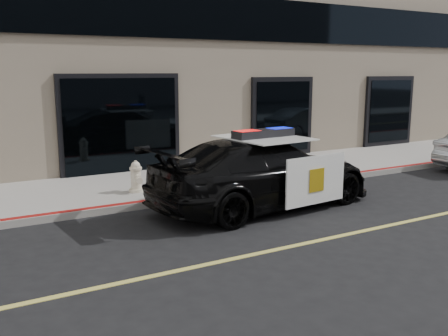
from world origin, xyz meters
TOP-DOWN VIEW (x-y plane):
  - ground at (0.00, 0.00)m, footprint 120.00×120.00m
  - sidewalk_n at (0.00, 5.25)m, footprint 60.00×3.50m
  - police_car at (0.65, 2.36)m, footprint 3.07×5.62m
  - fire_hydrant at (-1.50, 4.47)m, footprint 0.34×0.47m

SIDE VIEW (x-z plane):
  - ground at x=0.00m, z-range 0.00..0.00m
  - sidewalk_n at x=0.00m, z-range 0.00..0.15m
  - fire_hydrant at x=-1.50m, z-range 0.13..0.87m
  - police_car at x=0.65m, z-range -0.09..1.63m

